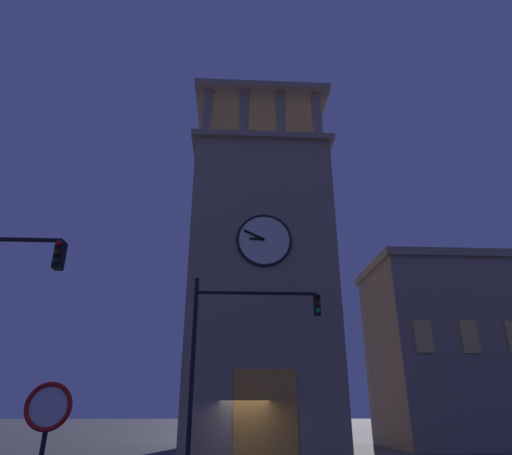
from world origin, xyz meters
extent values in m
cube|color=gray|center=(-1.05, -4.29, 9.09)|extent=(8.64, 6.77, 18.18)
cube|color=gray|center=(-1.05, -4.29, 18.38)|extent=(9.24, 7.37, 0.40)
cylinder|color=gray|center=(-4.76, -1.51, 20.43)|extent=(0.70, 0.70, 3.68)
cylinder|color=gray|center=(-2.28, -1.51, 20.43)|extent=(0.70, 0.70, 3.68)
cylinder|color=gray|center=(0.19, -1.51, 20.43)|extent=(0.70, 0.70, 3.68)
cylinder|color=gray|center=(2.67, -1.51, 20.43)|extent=(0.70, 0.70, 3.68)
cylinder|color=gray|center=(-4.76, -7.08, 20.43)|extent=(0.70, 0.70, 3.68)
cylinder|color=gray|center=(-2.28, -7.08, 20.43)|extent=(0.70, 0.70, 3.68)
cylinder|color=gray|center=(0.19, -7.08, 20.43)|extent=(0.70, 0.70, 3.68)
cylinder|color=gray|center=(2.67, -7.08, 20.43)|extent=(0.70, 0.70, 3.68)
cube|color=gray|center=(-1.05, -4.29, 22.47)|extent=(9.24, 7.37, 0.40)
cylinder|color=black|center=(-1.05, -4.29, 23.83)|extent=(0.12, 0.12, 2.33)
cylinder|color=silver|center=(-1.05, -0.85, 11.15)|extent=(3.07, 0.12, 3.07)
torus|color=black|center=(-1.05, -0.83, 11.15)|extent=(3.23, 0.16, 3.23)
cube|color=black|center=(-0.62, -0.75, 11.18)|extent=(0.85, 0.06, 0.18)
cube|color=black|center=(-0.45, -0.75, 11.43)|extent=(1.23, 0.06, 0.67)
cube|color=orange|center=(-1.05, -0.96, 2.00)|extent=(3.20, 0.24, 4.00)
cube|color=gray|center=(-18.07, -5.23, 10.94)|extent=(19.13, 7.39, 0.50)
cube|color=#E0B259|center=(-12.71, -1.69, 5.88)|extent=(1.00, 0.12, 1.80)
cube|color=#E0B259|center=(-10.04, -1.69, 5.88)|extent=(1.00, 0.12, 1.80)
cylinder|color=black|center=(2.03, 7.04, 3.26)|extent=(0.16, 0.16, 6.53)
cylinder|color=black|center=(-0.17, 7.04, 6.00)|extent=(4.40, 0.12, 0.12)
cube|color=black|center=(-2.37, 7.04, 5.58)|extent=(0.22, 0.30, 0.75)
sphere|color=#360505|center=(-2.37, 7.22, 5.85)|extent=(0.16, 0.16, 0.16)
sphere|color=#392705|center=(-2.37, 7.22, 5.60)|extent=(0.16, 0.16, 0.16)
sphere|color=#18C154|center=(-2.37, 7.22, 5.35)|extent=(0.16, 0.16, 0.16)
cube|color=black|center=(5.28, 11.56, 5.80)|extent=(0.22, 0.30, 0.75)
sphere|color=red|center=(5.28, 11.74, 6.07)|extent=(0.16, 0.16, 0.16)
sphere|color=#392705|center=(5.28, 11.74, 5.82)|extent=(0.16, 0.16, 0.16)
sphere|color=#063316|center=(5.28, 11.74, 5.57)|extent=(0.16, 0.16, 0.16)
cylinder|color=white|center=(3.72, 14.66, 2.10)|extent=(0.70, 0.04, 0.70)
torus|color=red|center=(3.72, 14.68, 2.10)|extent=(0.78, 0.08, 0.78)
camera|label=1|loc=(0.70, 22.64, 2.05)|focal=30.54mm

